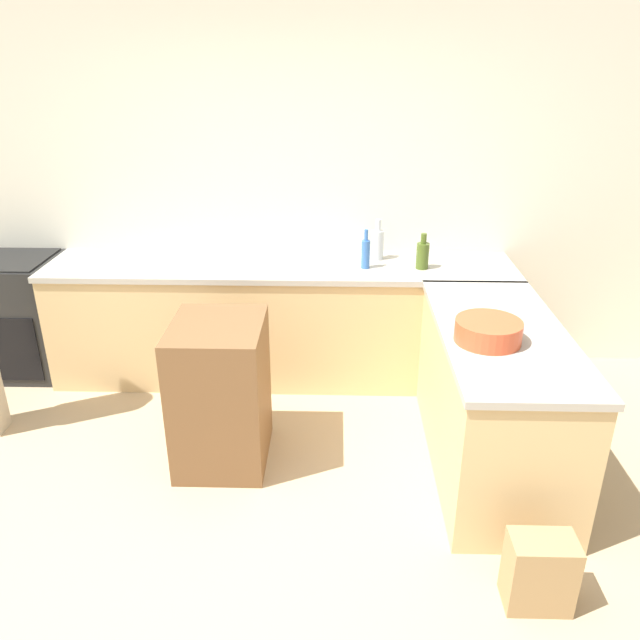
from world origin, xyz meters
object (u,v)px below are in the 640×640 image
range_oven (15,316)px  mixing_bowl (488,331)px  paper_bag (539,572)px  island_table (221,393)px  olive_oil_bottle (423,255)px  vinegar_bottle_clear (378,244)px  water_bottle_blue (366,253)px

range_oven → mixing_bowl: size_ratio=2.56×
mixing_bowl → paper_bag: 1.17m
range_oven → island_table: range_oven is taller
olive_oil_bottle → range_oven: bearing=178.3°
vinegar_bottle_clear → water_bottle_blue: bearing=-114.8°
olive_oil_bottle → paper_bag: (0.32, -2.05, -0.80)m
island_table → paper_bag: (1.58, -1.05, -0.26)m
mixing_bowl → island_table: bearing=173.4°
island_table → mixing_bowl: (1.47, -0.17, 0.50)m
mixing_bowl → olive_oil_bottle: (-0.20, 1.17, 0.04)m
water_bottle_blue → vinegar_bottle_clear: bearing=65.2°
range_oven → olive_oil_bottle: olive_oil_bottle is taller
mixing_bowl → olive_oil_bottle: 1.18m
range_oven → water_bottle_blue: size_ratio=3.23×
olive_oil_bottle → paper_bag: 2.23m
mixing_bowl → paper_bag: mixing_bowl is taller
water_bottle_blue → paper_bag: bearing=-70.9°
mixing_bowl → vinegar_bottle_clear: 1.46m
island_table → paper_bag: size_ratio=2.47×
mixing_bowl → water_bottle_blue: size_ratio=1.26×
range_oven → island_table: (1.74, -1.08, -0.00)m
range_oven → water_bottle_blue: 2.67m
range_oven → island_table: bearing=-31.9°
island_table → water_bottle_blue: 1.43m
paper_bag → water_bottle_blue: bearing=109.1°
water_bottle_blue → mixing_bowl: bearing=-62.8°
range_oven → vinegar_bottle_clear: (2.71, 0.11, 0.55)m
island_table → olive_oil_bottle: size_ratio=3.54×
mixing_bowl → olive_oil_bottle: bearing=99.8°
mixing_bowl → water_bottle_blue: (-0.60, 1.16, 0.05)m
range_oven → water_bottle_blue: bearing=-2.0°
range_oven → mixing_bowl: 3.48m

